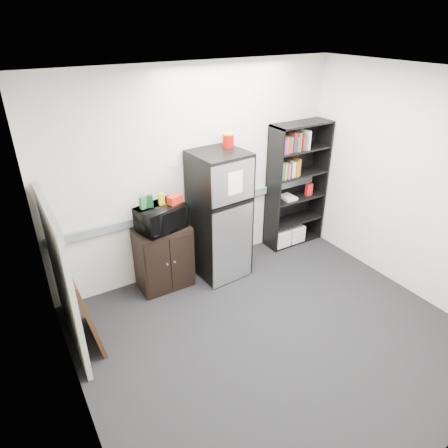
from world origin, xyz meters
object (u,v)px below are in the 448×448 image
at_px(bookshelf, 296,183).
at_px(microwave, 161,218).
at_px(cabinet, 164,258).
at_px(refrigerator, 220,216).
at_px(cubicle_partition, 62,278).

xyz_separation_m(bookshelf, microwave, (-2.15, -0.08, 0.02)).
bearing_deg(cabinet, bookshelf, 1.75).
relative_size(bookshelf, cabinet, 2.21).
height_order(microwave, refrigerator, refrigerator).
bearing_deg(bookshelf, refrigerator, -173.95).
xyz_separation_m(cubicle_partition, cabinet, (1.25, 0.42, -0.39)).
xyz_separation_m(cubicle_partition, microwave, (1.25, 0.40, 0.18)).
height_order(bookshelf, cubicle_partition, bookshelf).
relative_size(cabinet, microwave, 1.50).
relative_size(microwave, refrigerator, 0.33).
height_order(bookshelf, refrigerator, bookshelf).
distance_m(cubicle_partition, refrigerator, 2.06).
distance_m(microwave, refrigerator, 0.79).
bearing_deg(microwave, cabinet, 75.22).
bearing_deg(cubicle_partition, microwave, 17.90).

